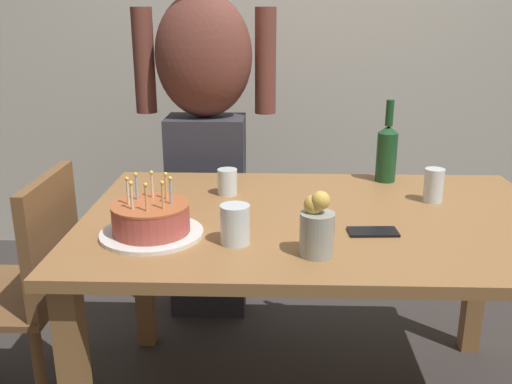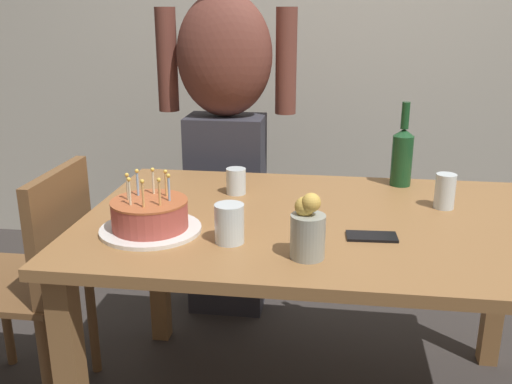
{
  "view_description": "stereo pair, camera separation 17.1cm",
  "coord_description": "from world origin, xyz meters",
  "px_view_note": "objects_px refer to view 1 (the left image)",
  "views": [
    {
      "loc": [
        -0.15,
        -1.7,
        1.37
      ],
      "look_at": [
        -0.2,
        -0.07,
        0.84
      ],
      "focal_mm": 39.83,
      "sensor_mm": 36.0,
      "label": 1
    },
    {
      "loc": [
        0.02,
        -1.69,
        1.37
      ],
      "look_at": [
        -0.2,
        -0.07,
        0.84
      ],
      "focal_mm": 39.83,
      "sensor_mm": 36.0,
      "label": 2
    }
  ],
  "objects_px": {
    "birthday_cake": "(151,221)",
    "dining_chair": "(27,281)",
    "cell_phone": "(373,232)",
    "flower_vase": "(317,227)",
    "water_glass_near": "(434,185)",
    "wine_bottle": "(387,151)",
    "person_man_bearded": "(206,127)",
    "water_glass_far": "(235,224)",
    "water_glass_side": "(227,182)"
  },
  "relations": [
    {
      "from": "water_glass_near",
      "to": "water_glass_far",
      "type": "relative_size",
      "value": 1.03
    },
    {
      "from": "water_glass_near",
      "to": "person_man_bearded",
      "type": "relative_size",
      "value": 0.07
    },
    {
      "from": "wine_bottle",
      "to": "cell_phone",
      "type": "distance_m",
      "value": 0.57
    },
    {
      "from": "flower_vase",
      "to": "water_glass_far",
      "type": "bearing_deg",
      "value": 161.92
    },
    {
      "from": "flower_vase",
      "to": "dining_chair",
      "type": "bearing_deg",
      "value": 164.25
    },
    {
      "from": "dining_chair",
      "to": "birthday_cake",
      "type": "bearing_deg",
      "value": 72.96
    },
    {
      "from": "cell_phone",
      "to": "person_man_bearded",
      "type": "bearing_deg",
      "value": 120.95
    },
    {
      "from": "cell_phone",
      "to": "water_glass_side",
      "type": "bearing_deg",
      "value": 139.24
    },
    {
      "from": "cell_phone",
      "to": "dining_chair",
      "type": "distance_m",
      "value": 1.13
    },
    {
      "from": "water_glass_far",
      "to": "cell_phone",
      "type": "bearing_deg",
      "value": 12.23
    },
    {
      "from": "birthday_cake",
      "to": "flower_vase",
      "type": "relative_size",
      "value": 1.67
    },
    {
      "from": "water_glass_far",
      "to": "birthday_cake",
      "type": "bearing_deg",
      "value": 168.86
    },
    {
      "from": "flower_vase",
      "to": "birthday_cake",
      "type": "bearing_deg",
      "value": 165.51
    },
    {
      "from": "birthday_cake",
      "to": "dining_chair",
      "type": "distance_m",
      "value": 0.55
    },
    {
      "from": "flower_vase",
      "to": "dining_chair",
      "type": "relative_size",
      "value": 0.21
    },
    {
      "from": "flower_vase",
      "to": "dining_chair",
      "type": "height_order",
      "value": "flower_vase"
    },
    {
      "from": "water_glass_near",
      "to": "birthday_cake",
      "type": "bearing_deg",
      "value": -159.58
    },
    {
      "from": "water_glass_side",
      "to": "flower_vase",
      "type": "distance_m",
      "value": 0.58
    },
    {
      "from": "birthday_cake",
      "to": "wine_bottle",
      "type": "xyz_separation_m",
      "value": [
        0.78,
        0.58,
        0.07
      ]
    },
    {
      "from": "water_glass_far",
      "to": "water_glass_side",
      "type": "height_order",
      "value": "water_glass_far"
    },
    {
      "from": "wine_bottle",
      "to": "water_glass_near",
      "type": "bearing_deg",
      "value": -64.45
    },
    {
      "from": "person_man_bearded",
      "to": "dining_chair",
      "type": "xyz_separation_m",
      "value": [
        -0.51,
        -0.78,
        -0.36
      ]
    },
    {
      "from": "water_glass_far",
      "to": "dining_chair",
      "type": "distance_m",
      "value": 0.78
    },
    {
      "from": "birthday_cake",
      "to": "person_man_bearded",
      "type": "relative_size",
      "value": 0.18
    },
    {
      "from": "water_glass_near",
      "to": "flower_vase",
      "type": "bearing_deg",
      "value": -133.25
    },
    {
      "from": "wine_bottle",
      "to": "flower_vase",
      "type": "xyz_separation_m",
      "value": [
        -0.31,
        -0.7,
        -0.04
      ]
    },
    {
      "from": "wine_bottle",
      "to": "flower_vase",
      "type": "height_order",
      "value": "wine_bottle"
    },
    {
      "from": "water_glass_side",
      "to": "person_man_bearded",
      "type": "xyz_separation_m",
      "value": [
        -0.14,
        0.53,
        0.09
      ]
    },
    {
      "from": "dining_chair",
      "to": "person_man_bearded",
      "type": "bearing_deg",
      "value": 146.8
    },
    {
      "from": "birthday_cake",
      "to": "wine_bottle",
      "type": "distance_m",
      "value": 0.97
    },
    {
      "from": "water_glass_near",
      "to": "person_man_bearded",
      "type": "bearing_deg",
      "value": 145.26
    },
    {
      "from": "water_glass_far",
      "to": "water_glass_near",
      "type": "bearing_deg",
      "value": 30.47
    },
    {
      "from": "person_man_bearded",
      "to": "birthday_cake",
      "type": "bearing_deg",
      "value": 86.75
    },
    {
      "from": "water_glass_near",
      "to": "dining_chair",
      "type": "height_order",
      "value": "dining_chair"
    },
    {
      "from": "water_glass_near",
      "to": "flower_vase",
      "type": "distance_m",
      "value": 0.62
    },
    {
      "from": "water_glass_side",
      "to": "flower_vase",
      "type": "height_order",
      "value": "flower_vase"
    },
    {
      "from": "person_man_bearded",
      "to": "dining_chair",
      "type": "relative_size",
      "value": 1.9
    },
    {
      "from": "birthday_cake",
      "to": "wine_bottle",
      "type": "bearing_deg",
      "value": 36.53
    },
    {
      "from": "birthday_cake",
      "to": "flower_vase",
      "type": "height_order",
      "value": "same"
    },
    {
      "from": "water_glass_side",
      "to": "cell_phone",
      "type": "xyz_separation_m",
      "value": [
        0.46,
        -0.35,
        -0.04
      ]
    },
    {
      "from": "water_glass_side",
      "to": "person_man_bearded",
      "type": "relative_size",
      "value": 0.06
    },
    {
      "from": "water_glass_near",
      "to": "water_glass_far",
      "type": "distance_m",
      "value": 0.75
    },
    {
      "from": "cell_phone",
      "to": "flower_vase",
      "type": "bearing_deg",
      "value": -141.26
    },
    {
      "from": "water_glass_near",
      "to": "wine_bottle",
      "type": "xyz_separation_m",
      "value": [
        -0.12,
        0.24,
        0.06
      ]
    },
    {
      "from": "water_glass_far",
      "to": "person_man_bearded",
      "type": "height_order",
      "value": "person_man_bearded"
    },
    {
      "from": "birthday_cake",
      "to": "water_glass_far",
      "type": "relative_size",
      "value": 2.67
    },
    {
      "from": "dining_chair",
      "to": "water_glass_side",
      "type": "bearing_deg",
      "value": 111.22
    },
    {
      "from": "birthday_cake",
      "to": "water_glass_side",
      "type": "xyz_separation_m",
      "value": [
        0.19,
        0.39,
        0.0
      ]
    },
    {
      "from": "wine_bottle",
      "to": "dining_chair",
      "type": "xyz_separation_m",
      "value": [
        -1.23,
        -0.44,
        -0.34
      ]
    },
    {
      "from": "birthday_cake",
      "to": "dining_chair",
      "type": "height_order",
      "value": "birthday_cake"
    }
  ]
}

